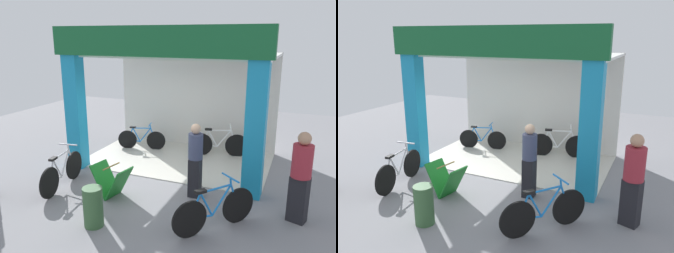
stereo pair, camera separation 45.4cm
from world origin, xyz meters
TOP-DOWN VIEW (x-y plane):
  - ground_plane at (0.00, 0.00)m, footprint 17.87×17.87m
  - shop_facade at (0.00, 1.49)m, footprint 5.13×3.22m
  - bicycle_inside_0 at (0.97, 2.19)m, footprint 1.64×0.54m
  - bicycle_inside_1 at (-1.36, 1.88)m, footprint 1.43×0.47m
  - bicycle_parked_0 at (-1.80, -1.23)m, footprint 0.47×1.72m
  - bicycle_parked_1 at (1.86, -1.59)m, footprint 1.14×1.37m
  - sandwich_board_sign at (-0.51, -1.18)m, footprint 0.90×0.65m
  - pedestrian_0 at (3.22, -0.72)m, footprint 0.46×0.46m
  - pedestrian_2 at (1.12, -0.45)m, footprint 0.32×0.50m
  - trash_bin at (-0.21, -2.31)m, footprint 0.36×0.36m

SIDE VIEW (x-z plane):
  - ground_plane at x=0.00m, z-range 0.00..0.00m
  - bicycle_inside_1 at x=-1.36m, z-range -0.08..0.72m
  - sandwich_board_sign at x=-0.51m, z-range 0.00..0.72m
  - bicycle_inside_0 at x=0.97m, z-range -0.09..0.83m
  - trash_bin at x=-0.21m, z-range 0.00..0.75m
  - bicycle_parked_0 at x=-1.80m, z-range -0.10..0.86m
  - bicycle_parked_1 at x=1.86m, z-range -0.10..0.86m
  - pedestrian_2 at x=1.12m, z-range 0.02..1.64m
  - pedestrian_0 at x=3.22m, z-range 0.04..1.79m
  - shop_facade at x=0.00m, z-range 0.13..3.72m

